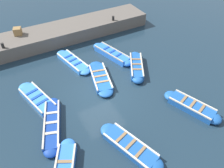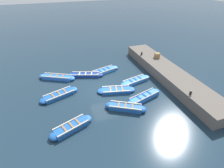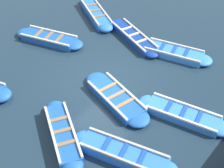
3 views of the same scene
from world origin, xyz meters
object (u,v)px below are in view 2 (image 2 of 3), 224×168
Objects in this scene: boat_tucked at (86,75)px; bollard_north at (142,54)px; boat_near_quay at (105,71)px; boat_outer_left at (116,90)px; boat_broadside at (57,77)px; boat_bow_out at (125,107)px; boat_centre at (71,127)px; bollard_mid_north at (191,92)px; wooden_crate at (157,55)px; boat_drifting at (144,97)px; boat_far_corner at (136,81)px; boat_stern_in at (59,95)px.

boat_tucked is 7.28m from bollard_north.
bollard_north reaches higher than boat_near_quay.
boat_broadside reaches higher than boat_outer_left.
boat_centre is at bearing 8.63° from boat_bow_out.
boat_broadside is at bearing -38.36° from bollard_mid_north.
bollard_north is at bearing -43.47° from wooden_crate.
boat_outer_left is 0.98× the size of boat_broadside.
boat_broadside is at bearing -41.44° from boat_drifting.
bollard_north is 1.00× the size of bollard_mid_north.
boat_centre reaches higher than boat_far_corner.
boat_bow_out is 9.07m from wooden_crate.
bollard_mid_north is at bearing 143.55° from boat_outer_left.
boat_outer_left is 5.19m from boat_stern_in.
boat_stern_in is 6.80× the size of wooden_crate.
boat_broadside is 10.74× the size of bollard_north.
boat_drifting reaches higher than boat_near_quay.
boat_stern_in is (7.54, -0.08, 0.01)m from boat_far_corner.
boat_bow_out is at bearing 42.98° from wooden_crate.
boat_far_corner is 7.54m from boat_stern_in.
boat_tucked is at bearing -61.37° from boat_outer_left.
boat_far_corner is at bearing -149.30° from boat_centre.
boat_stern_in is at bearing 88.91° from boat_broadside.
bollard_mid_north is at bearing 90.00° from bollard_north.
bollard_mid_north is at bearing 133.42° from boat_tucked.
bollard_mid_north is (-10.16, 4.74, 1.03)m from boat_stern_in.
boat_broadside is (7.48, -3.33, 0.03)m from boat_far_corner.
boat_centre is 9.63× the size of bollard_north.
boat_broadside is (0.40, -7.54, -0.01)m from boat_centre.
boat_near_quay is 8.69m from boat_centre.
boat_drifting reaches higher than boat_tucked.
bollard_north reaches higher than boat_centre.
bollard_mid_north is (-2.62, 4.66, 1.04)m from boat_far_corner.
wooden_crate reaches higher than boat_centre.
boat_centre is at bearing -2.69° from bollard_mid_north.
boat_outer_left is (1.91, -1.88, -0.05)m from boat_drifting.
boat_bow_out reaches higher than boat_near_quay.
wooden_crate is at bearing -100.43° from bollard_mid_north.
boat_far_corner is (-0.53, -2.80, -0.05)m from boat_drifting.
boat_tucked is at bearing 171.45° from boat_broadside.
boat_near_quay is at bearing -150.09° from boat_stern_in.
boat_drifting is at bearing -160.86° from boat_bow_out.
boat_near_quay is at bearing 9.27° from bollard_north.
boat_broadside is (6.95, -6.13, -0.02)m from boat_drifting.
boat_outer_left is 6.86× the size of wooden_crate.
bollard_north reaches higher than boat_tucked.
wooden_crate is at bearing 136.53° from bollard_north.
wooden_crate reaches higher than boat_stern_in.
boat_tucked is at bearing -1.87° from wooden_crate.
boat_drifting is 3.79m from bollard_mid_north.
boat_tucked is (2.18, 0.18, 0.00)m from boat_near_quay.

